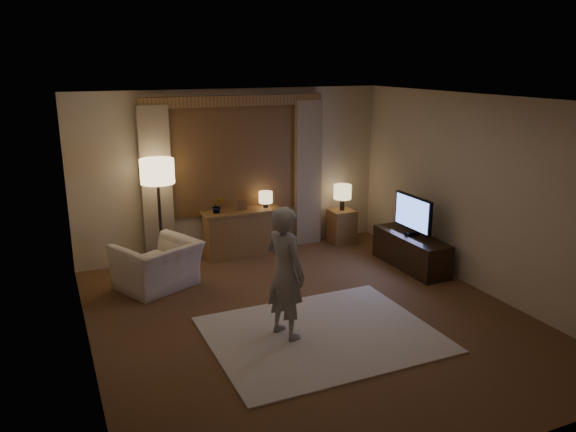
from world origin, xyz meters
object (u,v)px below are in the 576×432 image
side_table (342,226)px  person (285,272)px  tv_stand (411,251)px  armchair (158,265)px  sideboard (243,234)px

side_table → person: size_ratio=0.37×
side_table → person: bearing=-129.3°
side_table → tv_stand: (0.35, -1.50, -0.03)m
tv_stand → person: size_ratio=0.93×
side_table → person: (-2.25, -2.75, 0.49)m
armchair → tv_stand: armchair is taller
side_table → sideboard: bearing=178.4°
sideboard → side_table: size_ratio=2.14×
armchair → person: person is taller
armchair → tv_stand: size_ratio=0.71×
sideboard → person: (-0.48, -2.80, 0.42)m
side_table → armchair: bearing=-166.9°
person → armchair: bearing=8.3°
sideboard → armchair: size_ratio=1.21×
person → side_table: bearing=-58.3°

